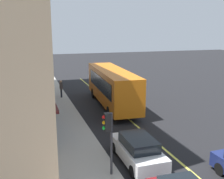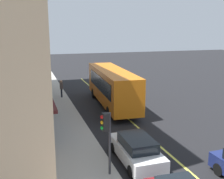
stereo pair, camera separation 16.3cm
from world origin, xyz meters
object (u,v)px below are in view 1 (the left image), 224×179
object	(u,v)px
bus	(112,85)
traffic_light	(108,129)
pedestrian_mid_block	(61,87)
car_white	(138,150)

from	to	relation	value
bus	traffic_light	bearing A→B (deg)	160.98
traffic_light	pedestrian_mid_block	world-z (taller)	traffic_light
bus	pedestrian_mid_block	xyz separation A→B (m)	(4.16, 4.25, -0.72)
traffic_light	car_white	world-z (taller)	traffic_light
bus	traffic_light	size ratio (longest dim) A/B	3.52
car_white	pedestrian_mid_block	bearing A→B (deg)	7.71
bus	pedestrian_mid_block	distance (m)	5.99
car_white	pedestrian_mid_block	distance (m)	15.44
car_white	bus	bearing A→B (deg)	-11.06
traffic_light	car_white	bearing A→B (deg)	-64.22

